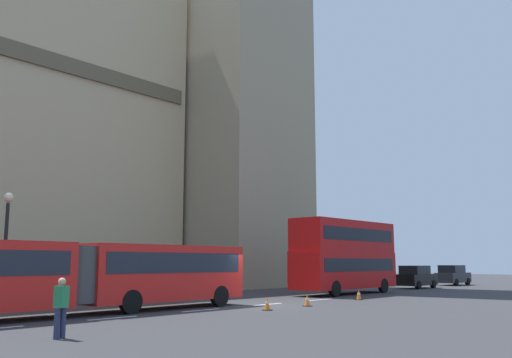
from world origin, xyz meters
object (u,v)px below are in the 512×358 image
object	(u,v)px
double_decker_bus	(345,254)
traffic_cone_middle	(307,300)
pedestrian_near_cones	(61,306)
sedan_trailing	(453,275)
sedan_lead	(416,277)
articulated_bus	(72,272)
traffic_cone_west	(267,304)
traffic_cone_east	(359,295)
street_lamp	(6,241)

from	to	relation	value
double_decker_bus	traffic_cone_middle	world-z (taller)	double_decker_bus
double_decker_bus	pedestrian_near_cones	xyz separation A→B (m)	(-24.03, -5.81, -1.80)
double_decker_bus	sedan_trailing	world-z (taller)	double_decker_bus
sedan_lead	traffic_cone_middle	distance (m)	21.50
articulated_bus	sedan_trailing	bearing A→B (deg)	0.40
traffic_cone_west	double_decker_bus	bearing A→B (deg)	17.72
articulated_bus	double_decker_bus	size ratio (longest dim) A/B	1.84
sedan_trailing	traffic_cone_west	size ratio (longest dim) A/B	7.59
sedan_lead	traffic_cone_east	bearing A→B (deg)	-166.11
sedan_trailing	traffic_cone_west	xyz separation A→B (m)	(-32.09, -4.47, -0.63)
double_decker_bus	street_lamp	size ratio (longest dim) A/B	1.82
traffic_cone_west	traffic_cone_middle	xyz separation A→B (m)	(3.02, 0.01, 0.00)
articulated_bus	pedestrian_near_cones	bearing A→B (deg)	-122.08
sedan_trailing	street_lamp	xyz separation A→B (m)	(-40.08, 4.23, 2.14)
street_lamp	traffic_cone_east	bearing A→B (deg)	-26.14
sedan_lead	articulated_bus	bearing A→B (deg)	-179.76
sedan_trailing	street_lamp	bearing A→B (deg)	173.97
double_decker_bus	sedan_trailing	distance (m)	19.03
traffic_cone_west	traffic_cone_east	bearing A→B (deg)	3.47
double_decker_bus	traffic_cone_east	distance (m)	6.27
sedan_lead	pedestrian_near_cones	distance (m)	35.45
articulated_bus	traffic_cone_east	distance (m)	16.41
sedan_lead	traffic_cone_west	size ratio (longest dim) A/B	7.59
sedan_lead	traffic_cone_middle	size ratio (longest dim) A/B	7.59
sedan_lead	street_lamp	world-z (taller)	street_lamp
traffic_cone_middle	pedestrian_near_cones	bearing A→B (deg)	-173.37
sedan_lead	sedan_trailing	bearing A→B (deg)	1.01
sedan_trailing	traffic_cone_west	distance (m)	32.41
articulated_bus	traffic_cone_west	distance (m)	8.50
pedestrian_near_cones	sedan_lead	bearing A→B (deg)	9.64
articulated_bus	pedestrian_near_cones	distance (m)	6.90
sedan_trailing	traffic_cone_east	size ratio (longest dim) A/B	7.59
double_decker_bus	street_lamp	xyz separation A→B (m)	(-21.14, 4.50, 0.35)
articulated_bus	street_lamp	distance (m)	4.75
street_lamp	pedestrian_near_cones	xyz separation A→B (m)	(-2.90, -10.31, -2.14)
traffic_cone_middle	articulated_bus	bearing A→B (deg)	157.79
street_lamp	traffic_cone_west	bearing A→B (deg)	-47.49
articulated_bus	street_lamp	bearing A→B (deg)	99.35
sedan_lead	traffic_cone_east	xyz separation A→B (m)	(-15.38, -3.81, -0.63)
sedan_lead	pedestrian_near_cones	size ratio (longest dim) A/B	2.60
articulated_bus	traffic_cone_west	world-z (taller)	articulated_bus
sedan_lead	traffic_cone_middle	world-z (taller)	sedan_lead
sedan_lead	pedestrian_near_cones	world-z (taller)	sedan_lead
double_decker_bus	traffic_cone_middle	bearing A→B (deg)	-157.51
street_lamp	pedestrian_near_cones	distance (m)	10.92
traffic_cone_east	street_lamp	xyz separation A→B (m)	(-16.67, 8.18, 2.77)
sedan_lead	traffic_cone_west	xyz separation A→B (m)	(-24.07, -4.33, -0.63)
traffic_cone_middle	pedestrian_near_cones	xyz separation A→B (m)	(-13.90, -1.62, 0.63)
sedan_lead	street_lamp	bearing A→B (deg)	172.23
traffic_cone_east	street_lamp	size ratio (longest dim) A/B	0.11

